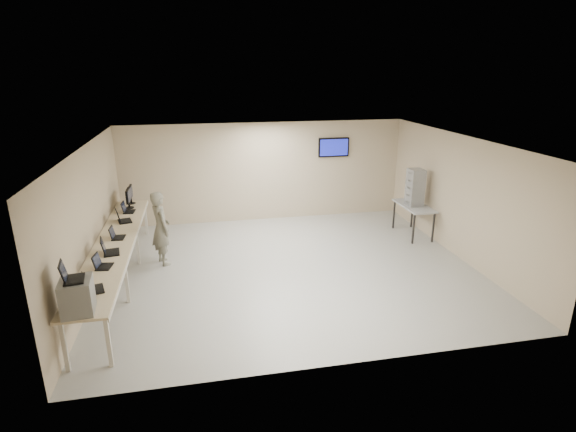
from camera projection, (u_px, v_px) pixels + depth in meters
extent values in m
cube|color=#9D9D9D|center=(290.00, 268.00, 9.96)|extent=(8.00, 7.00, 0.01)
cube|color=white|center=(290.00, 142.00, 9.08)|extent=(8.00, 7.00, 0.01)
cube|color=tan|center=(265.00, 172.00, 12.78)|extent=(8.00, 0.01, 2.80)
cube|color=tan|center=(341.00, 281.00, 6.26)|extent=(8.00, 0.01, 2.80)
cube|color=tan|center=(90.00, 220.00, 8.77)|extent=(0.01, 7.00, 2.80)
cube|color=tan|center=(461.00, 197.00, 10.28)|extent=(0.01, 7.00, 2.80)
cube|color=#262424|center=(333.00, 147.00, 12.93)|extent=(0.15, 0.04, 0.15)
cube|color=black|center=(334.00, 147.00, 12.89)|extent=(0.90, 0.06, 0.55)
cube|color=#141A9E|center=(334.00, 147.00, 12.86)|extent=(0.82, 0.01, 0.47)
cube|color=beige|center=(114.00, 243.00, 9.00)|extent=(0.75, 6.00, 0.04)
cube|color=beige|center=(134.00, 243.00, 9.08)|extent=(0.02, 6.00, 0.06)
cube|color=beige|center=(64.00, 346.00, 6.44)|extent=(0.06, 0.06, 0.86)
cube|color=beige|center=(108.00, 341.00, 6.55)|extent=(0.06, 0.06, 0.86)
cube|color=beige|center=(92.00, 285.00, 8.25)|extent=(0.06, 0.06, 0.86)
cube|color=beige|center=(127.00, 282.00, 8.37)|extent=(0.06, 0.06, 0.86)
cube|color=beige|center=(109.00, 248.00, 9.93)|extent=(0.06, 0.06, 0.86)
cube|color=beige|center=(137.00, 246.00, 10.04)|extent=(0.06, 0.06, 0.86)
cube|color=beige|center=(122.00, 220.00, 11.74)|extent=(0.06, 0.06, 0.86)
cube|color=beige|center=(146.00, 219.00, 11.85)|extent=(0.06, 0.06, 0.86)
cube|color=slate|center=(77.00, 296.00, 6.35)|extent=(0.47, 0.52, 0.50)
cube|color=black|center=(74.00, 279.00, 6.27)|extent=(0.31, 0.39, 0.02)
cube|color=black|center=(63.00, 271.00, 6.20)|extent=(0.12, 0.35, 0.26)
cube|color=black|center=(64.00, 271.00, 6.20)|extent=(0.09, 0.30, 0.21)
cube|color=black|center=(95.00, 290.00, 7.05)|extent=(0.34, 0.41, 0.02)
cube|color=black|center=(85.00, 282.00, 6.98)|extent=(0.15, 0.34, 0.25)
cube|color=black|center=(86.00, 282.00, 6.99)|extent=(0.13, 0.29, 0.21)
cube|color=black|center=(105.00, 267.00, 7.86)|extent=(0.28, 0.36, 0.02)
cube|color=black|center=(96.00, 261.00, 7.80)|extent=(0.10, 0.31, 0.23)
cube|color=black|center=(97.00, 261.00, 7.80)|extent=(0.08, 0.27, 0.19)
cube|color=black|center=(112.00, 253.00, 8.46)|extent=(0.34, 0.43, 0.02)
cube|color=black|center=(103.00, 246.00, 8.39)|extent=(0.13, 0.37, 0.27)
cube|color=black|center=(104.00, 246.00, 8.39)|extent=(0.10, 0.32, 0.23)
cube|color=black|center=(119.00, 238.00, 9.21)|extent=(0.25, 0.34, 0.02)
cube|color=black|center=(112.00, 232.00, 9.14)|extent=(0.08, 0.31, 0.23)
cube|color=black|center=(113.00, 232.00, 9.15)|extent=(0.06, 0.27, 0.19)
cube|color=black|center=(125.00, 221.00, 10.20)|extent=(0.37, 0.44, 0.02)
cube|color=black|center=(118.00, 215.00, 10.12)|extent=(0.17, 0.37, 0.27)
cube|color=black|center=(118.00, 215.00, 10.13)|extent=(0.13, 0.32, 0.23)
cube|color=black|center=(129.00, 212.00, 10.86)|extent=(0.26, 0.35, 0.02)
cube|color=black|center=(124.00, 207.00, 10.80)|extent=(0.08, 0.32, 0.24)
cube|color=black|center=(124.00, 207.00, 10.80)|extent=(0.06, 0.28, 0.20)
cylinder|color=black|center=(130.00, 208.00, 11.18)|extent=(0.22, 0.22, 0.02)
cube|color=black|center=(129.00, 204.00, 11.15)|extent=(0.04, 0.03, 0.17)
cube|color=black|center=(128.00, 196.00, 11.08)|extent=(0.05, 0.49, 0.33)
cube|color=black|center=(129.00, 196.00, 11.09)|extent=(0.00, 0.45, 0.28)
cylinder|color=black|center=(132.00, 203.00, 11.55)|extent=(0.21, 0.21, 0.02)
cube|color=black|center=(131.00, 200.00, 11.53)|extent=(0.04, 0.03, 0.17)
cube|color=black|center=(130.00, 192.00, 11.46)|extent=(0.05, 0.47, 0.31)
cube|color=black|center=(131.00, 192.00, 11.47)|extent=(0.00, 0.42, 0.27)
imported|color=slate|center=(161.00, 228.00, 9.95)|extent=(0.60, 0.72, 1.68)
cube|color=#989898|center=(414.00, 206.00, 11.68)|extent=(0.64, 1.37, 0.04)
cube|color=#262424|center=(413.00, 229.00, 11.22)|extent=(0.04, 0.04, 0.79)
cube|color=#262424|center=(394.00, 215.00, 12.31)|extent=(0.04, 0.04, 0.79)
cube|color=#262424|center=(433.00, 227.00, 11.32)|extent=(0.04, 0.04, 0.79)
cube|color=#262424|center=(412.00, 213.00, 12.41)|extent=(0.04, 0.04, 0.79)
cube|color=gray|center=(414.00, 202.00, 11.65)|extent=(0.36, 0.40, 0.19)
cube|color=gray|center=(414.00, 195.00, 11.58)|extent=(0.36, 0.40, 0.19)
cube|color=gray|center=(415.00, 187.00, 11.52)|extent=(0.36, 0.40, 0.19)
cube|color=gray|center=(416.00, 180.00, 11.46)|extent=(0.36, 0.40, 0.19)
cube|color=gray|center=(416.00, 173.00, 11.40)|extent=(0.36, 0.40, 0.19)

